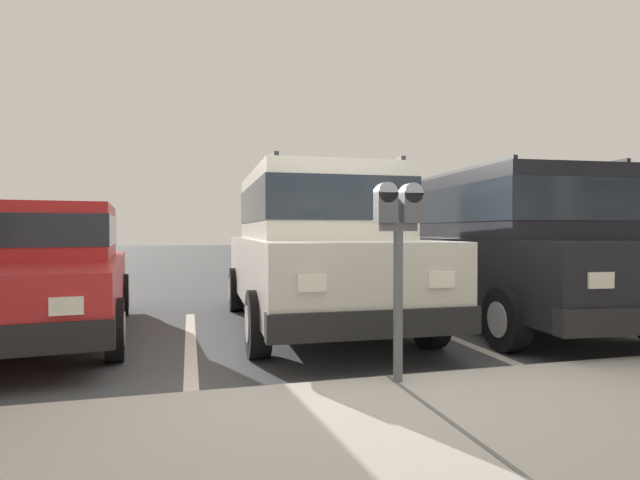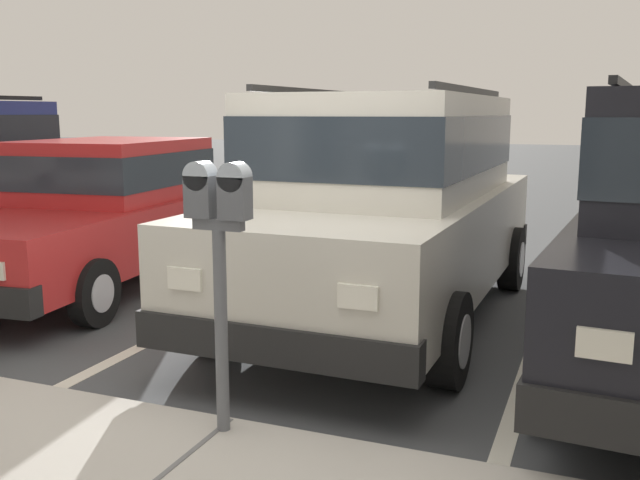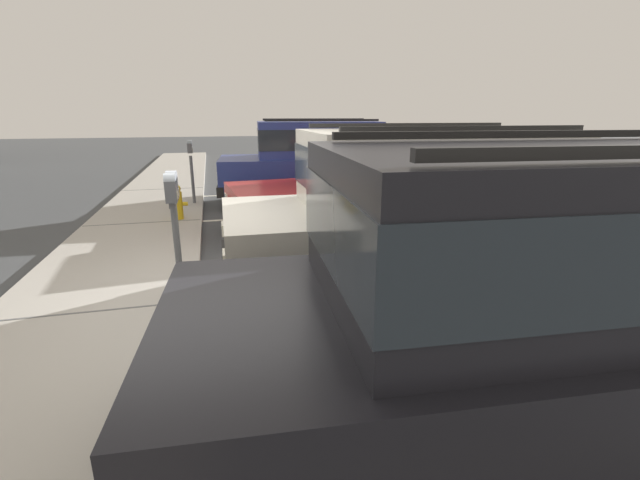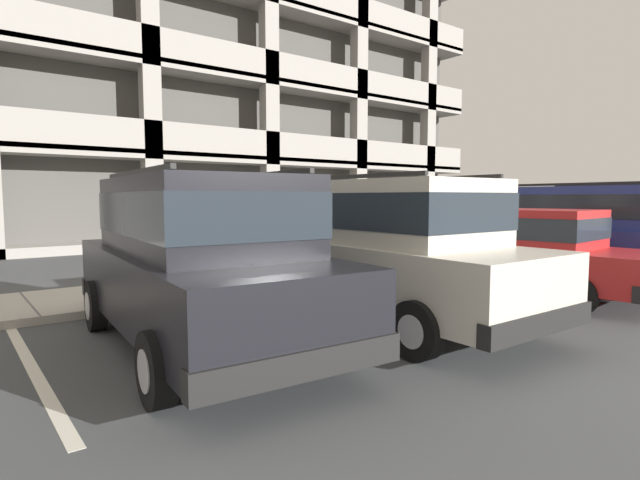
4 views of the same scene
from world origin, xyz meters
TOP-DOWN VIEW (x-y plane):
  - ground_plane at (0.00, 0.00)m, footprint 80.00×80.00m
  - sidewalk at (0.00, 1.30)m, footprint 40.00×2.20m
  - parking_stall_lines at (1.45, -1.40)m, footprint 11.73×4.80m
  - silver_suv at (-0.11, -2.52)m, footprint 2.09×4.82m
  - red_sedan at (-2.66, -2.07)m, footprint 2.26×4.90m
  - dark_hatchback at (3.11, -2.65)m, footprint 2.16×4.63m
  - blue_coupe at (5.81, -2.61)m, footprint 2.32×4.93m
  - parking_meter_near at (-0.02, 0.35)m, footprint 0.35×0.12m
  - parking_meter_far at (5.78, 0.39)m, footprint 0.15×0.12m
  - fire_hydrant at (4.17, 0.65)m, footprint 0.30×0.30m

SIDE VIEW (x-z plane):
  - ground_plane at x=0.00m, z-range -0.10..0.00m
  - parking_stall_lines at x=1.45m, z-range 0.00..0.01m
  - sidewalk at x=0.00m, z-range 0.00..0.12m
  - fire_hydrant at x=4.17m, z-range 0.11..0.81m
  - dark_hatchback at x=3.11m, z-range 0.05..1.59m
  - parking_meter_far at x=5.78m, z-range 0.35..1.81m
  - silver_suv at x=-0.11m, z-range 0.07..2.11m
  - red_sedan at x=-2.66m, z-range 0.07..2.11m
  - blue_coupe at x=5.81m, z-range 0.07..2.11m
  - parking_meter_near at x=-0.02m, z-range 0.48..1.94m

